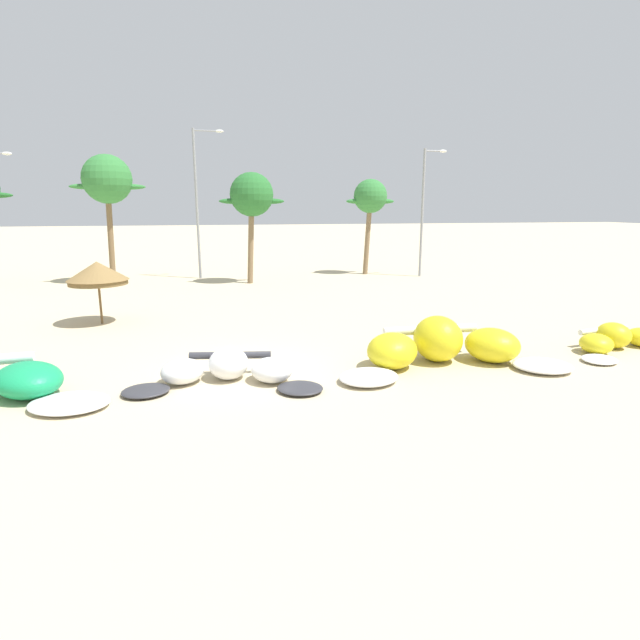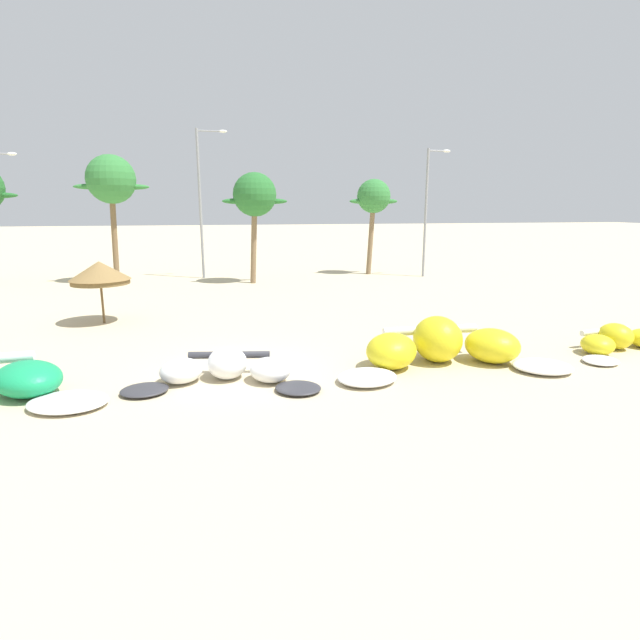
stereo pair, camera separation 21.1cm
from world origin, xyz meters
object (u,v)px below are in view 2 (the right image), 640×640
at_px(palm_left_of_gap, 111,181).
at_px(palm_center_left, 255,196).
at_px(kite_center, 443,348).
at_px(kite_right_of_center, 622,341).
at_px(palm_center_right, 374,198).
at_px(kite_left_of_center, 226,370).
at_px(lamppost_east_center, 428,206).
at_px(beach_umbrella_middle, 100,273).
at_px(lamppost_west_center, 202,197).

height_order(palm_left_of_gap, palm_center_left, palm_left_of_gap).
distance_m(kite_center, kite_right_of_center, 6.95).
xyz_separation_m(palm_center_left, palm_center_right, (8.94, 2.78, -0.05)).
relative_size(kite_left_of_center, palm_center_right, 0.82).
height_order(palm_left_of_gap, lamppost_east_center, lamppost_east_center).
height_order(kite_left_of_center, beach_umbrella_middle, beach_umbrella_middle).
xyz_separation_m(lamppost_west_center, lamppost_east_center, (15.63, -2.45, -0.65)).
distance_m(kite_left_of_center, palm_left_of_gap, 23.28).
height_order(kite_left_of_center, kite_center, kite_center).
bearing_deg(lamppost_west_center, kite_right_of_center, -56.98).
bearing_deg(palm_left_of_gap, lamppost_west_center, 10.71).
relative_size(kite_right_of_center, palm_center_right, 0.77).
distance_m(kite_right_of_center, palm_center_left, 22.72).
bearing_deg(palm_center_right, kite_left_of_center, -117.56).
xyz_separation_m(beach_umbrella_middle, lamppost_west_center, (4.32, 13.73, 3.43)).
xyz_separation_m(kite_right_of_center, beach_umbrella_middle, (-18.76, 8.50, 1.86)).
xyz_separation_m(kite_center, palm_left_of_gap, (-13.18, 21.35, 6.02)).
height_order(kite_right_of_center, palm_center_left, palm_center_left).
relative_size(palm_left_of_gap, palm_center_right, 1.19).
distance_m(kite_right_of_center, lamppost_east_center, 20.35).
bearing_deg(kite_center, palm_center_left, 102.23).
xyz_separation_m(kite_left_of_center, lamppost_east_center, (14.96, 20.14, 4.63)).
bearing_deg(lamppost_west_center, kite_center, -71.49).
relative_size(kite_center, beach_umbrella_middle, 2.90).
relative_size(kite_left_of_center, lamppost_east_center, 0.64).
distance_m(kite_left_of_center, beach_umbrella_middle, 10.33).
height_order(beach_umbrella_middle, palm_center_left, palm_center_left).
distance_m(palm_center_left, palm_center_right, 9.36).
height_order(kite_left_of_center, palm_left_of_gap, palm_left_of_gap).
distance_m(beach_umbrella_middle, palm_center_right, 21.56).
xyz_separation_m(palm_center_right, lamppost_east_center, (3.36, -2.09, -0.59)).
distance_m(kite_left_of_center, lamppost_east_center, 25.51).
bearing_deg(kite_center, palm_left_of_gap, 121.68).
height_order(kite_right_of_center, lamppost_east_center, lamppost_east_center).
height_order(palm_center_left, lamppost_east_center, lamppost_east_center).
xyz_separation_m(kite_center, beach_umbrella_middle, (-11.82, 8.69, 1.64)).
bearing_deg(kite_right_of_center, kite_left_of_center, -178.52).
distance_m(beach_umbrella_middle, palm_center_left, 13.51).
bearing_deg(beach_umbrella_middle, lamppost_east_center, 29.48).
bearing_deg(kite_right_of_center, palm_center_left, 120.21).
xyz_separation_m(kite_left_of_center, beach_umbrella_middle, (-4.98, 8.86, 1.85)).
height_order(kite_center, kite_right_of_center, kite_center).
xyz_separation_m(kite_center, lamppost_west_center, (-7.51, 22.42, 5.07)).
xyz_separation_m(beach_umbrella_middle, lamppost_east_center, (19.94, 11.28, 2.78)).
height_order(kite_center, palm_center_left, palm_center_left).
xyz_separation_m(kite_center, palm_center_right, (4.76, 22.06, 5.01)).
relative_size(beach_umbrella_middle, lamppost_west_center, 0.27).
bearing_deg(kite_right_of_center, beach_umbrella_middle, 155.62).
distance_m(kite_right_of_center, lamppost_west_center, 27.04).
height_order(palm_center_left, palm_center_right, palm_center_left).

